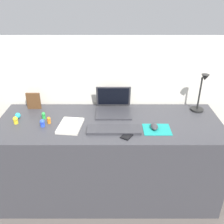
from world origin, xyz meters
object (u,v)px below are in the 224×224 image
(picture_frame, at_px, (35,101))
(toy_figurine_blue, at_px, (43,123))
(toy_figurine_cyan, at_px, (19,115))
(toy_figurine_orange, at_px, (50,120))
(cell_phone, at_px, (129,135))
(notebook_pad, at_px, (71,126))
(toy_figurine_green, at_px, (45,115))
(keyboard, at_px, (115,130))
(mouse, at_px, (155,127))
(desk_lamp, at_px, (202,94))
(laptop, at_px, (115,106))
(toy_figurine_yellow, at_px, (17,120))

(picture_frame, height_order, toy_figurine_blue, picture_frame)
(toy_figurine_cyan, distance_m, toy_figurine_orange, 0.29)
(cell_phone, height_order, toy_figurine_blue, toy_figurine_blue)
(notebook_pad, distance_m, toy_figurine_orange, 0.19)
(picture_frame, distance_m, toy_figurine_orange, 0.32)
(cell_phone, relative_size, toy_figurine_green, 2.22)
(picture_frame, height_order, toy_figurine_orange, picture_frame)
(keyboard, height_order, cell_phone, keyboard)
(mouse, distance_m, desk_lamp, 0.53)
(notebook_pad, bearing_deg, mouse, 4.48)
(mouse, height_order, toy_figurine_orange, toy_figurine_orange)
(mouse, distance_m, picture_frame, 1.08)
(cell_phone, height_order, notebook_pad, notebook_pad)
(notebook_pad, bearing_deg, cell_phone, -8.55)
(laptop, relative_size, picture_frame, 2.00)
(laptop, bearing_deg, toy_figurine_blue, -155.18)
(keyboard, xyz_separation_m, mouse, (0.31, 0.03, 0.01))
(toy_figurine_blue, bearing_deg, mouse, -2.40)
(laptop, xyz_separation_m, toy_figurine_orange, (-0.52, -0.21, -0.03))
(picture_frame, bearing_deg, toy_figurine_blue, -64.64)
(keyboard, distance_m, toy_figurine_green, 0.61)
(picture_frame, bearing_deg, keyboard, -28.03)
(toy_figurine_green, bearing_deg, toy_figurine_yellow, -158.03)
(toy_figurine_yellow, relative_size, toy_figurine_blue, 1.01)
(mouse, distance_m, toy_figurine_cyan, 1.12)
(toy_figurine_yellow, xyz_separation_m, toy_figurine_cyan, (-0.01, 0.09, -0.01))
(desk_lamp, relative_size, notebook_pad, 1.46)
(picture_frame, distance_m, toy_figurine_cyan, 0.20)
(toy_figurine_yellow, distance_m, toy_figurine_blue, 0.23)
(mouse, xyz_separation_m, desk_lamp, (0.42, 0.29, 0.15))
(notebook_pad, xyz_separation_m, picture_frame, (-0.37, 0.32, 0.06))
(desk_lamp, height_order, picture_frame, desk_lamp)
(toy_figurine_green, height_order, toy_figurine_blue, toy_figurine_blue)
(toy_figurine_orange, bearing_deg, notebook_pad, -17.55)
(toy_figurine_blue, relative_size, toy_figurine_orange, 1.08)
(notebook_pad, bearing_deg, toy_figurine_blue, -174.84)
(picture_frame, xyz_separation_m, toy_figurine_yellow, (-0.08, -0.27, -0.04))
(notebook_pad, xyz_separation_m, toy_figurine_orange, (-0.18, 0.06, 0.02))
(desk_lamp, distance_m, toy_figurine_cyan, 1.54)
(desk_lamp, xyz_separation_m, toy_figurine_cyan, (-1.53, -0.12, -0.14))
(toy_figurine_cyan, bearing_deg, toy_figurine_yellow, -82.42)
(notebook_pad, height_order, toy_figurine_orange, toy_figurine_orange)
(toy_figurine_cyan, bearing_deg, toy_figurine_blue, -29.33)
(laptop, height_order, mouse, laptop)
(desk_lamp, relative_size, toy_figurine_green, 6.08)
(desk_lamp, relative_size, toy_figurine_yellow, 5.71)
(toy_figurine_blue, distance_m, toy_figurine_cyan, 0.27)
(toy_figurine_green, height_order, toy_figurine_orange, toy_figurine_green)
(toy_figurine_blue, bearing_deg, keyboard, -6.65)
(keyboard, xyz_separation_m, toy_figurine_blue, (-0.56, 0.07, 0.02))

